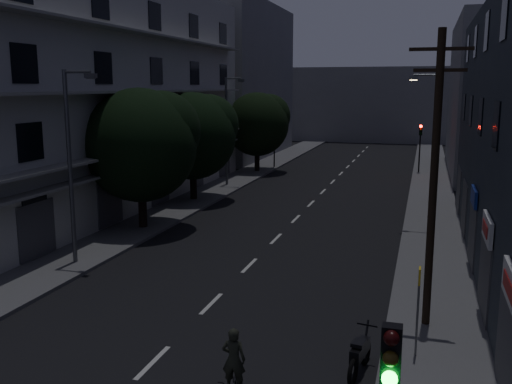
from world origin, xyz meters
The scene contains 20 objects.
ground centered at (0.00, 25.00, 0.00)m, with size 160.00×160.00×0.00m, color black.
sidewalk_left centered at (-7.50, 25.00, 0.07)m, with size 3.00×90.00×0.15m, color #565659.
sidewalk_right centered at (7.50, 25.00, 0.07)m, with size 3.00×90.00×0.15m, color #565659.
lane_markings centered at (0.00, 31.25, 0.01)m, with size 0.15×60.50×0.01m.
building_left centered at (-11.98, 18.00, 6.99)m, with size 7.00×36.00×14.00m.
building_far_left centered at (-12.00, 48.00, 8.00)m, with size 6.00×20.00×16.00m, color slate.
building_far_right centered at (12.00, 42.00, 6.50)m, with size 6.00×20.00×13.00m, color slate.
building_far_end centered at (0.00, 70.00, 5.00)m, with size 24.00×8.00×10.00m, color slate.
tree_near centered at (-7.20, 15.42, 4.71)m, with size 5.90×5.90×7.28m.
tree_mid centered at (-7.60, 23.30, 4.52)m, with size 5.68×5.68×6.99m.
tree_far centered at (-7.18, 36.74, 4.44)m, with size 5.53×5.53×6.84m.
traffic_signal_far_right centered at (6.48, 39.71, 3.10)m, with size 0.28×0.37×4.10m.
traffic_signal_far_left centered at (-6.36, 39.28, 3.10)m, with size 0.28×0.37×4.10m.
street_lamp_left_near centered at (-7.01, 8.99, 4.60)m, with size 1.51×0.25×8.00m.
street_lamp_right centered at (7.24, 19.43, 4.60)m, with size 1.51×0.25×8.00m.
street_lamp_left_far centered at (-7.29, 29.18, 4.60)m, with size 1.51×0.25×8.00m.
utility_pole centered at (7.19, 6.55, 4.87)m, with size 1.80×0.24×9.00m.
bus_stop_sign centered at (6.93, 4.20, 1.89)m, with size 0.06×0.35×2.52m.
motorcycle centered at (5.52, 3.05, 0.50)m, with size 0.61×1.96×1.26m.
cyclist centered at (2.84, 0.60, 0.66)m, with size 0.63×1.58×1.97m.
Camera 1 is at (6.88, -11.15, 7.49)m, focal length 40.00 mm.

